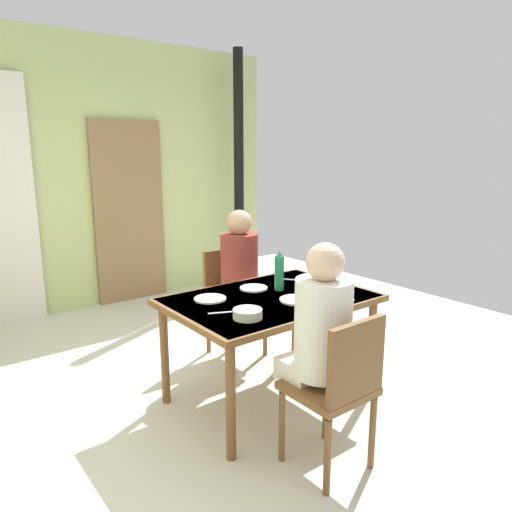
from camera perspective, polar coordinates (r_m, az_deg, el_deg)
The scene contains 19 objects.
ground_plane at distance 3.35m, azimuth -5.43°, elevation -17.35°, with size 6.83×6.83×0.00m, color silver.
wall_back at distance 5.33m, azimuth -21.27°, elevation 8.99°, with size 4.77×0.10×2.84m, color #BDCE84.
door_wooden at distance 5.48m, azimuth -15.00°, elevation 5.09°, with size 0.80×0.05×2.00m, color olive.
stove_pipe_column at distance 5.86m, azimuth -2.08°, elevation 10.06°, with size 0.12×0.12×2.84m, color black.
dining_table at distance 3.15m, azimuth 1.68°, elevation -6.20°, with size 1.31×0.91×0.73m.
chair_near_diner at distance 2.55m, azimuth 9.92°, elevation -15.02°, with size 0.40×0.40×0.87m.
chair_far_diner at distance 3.96m, azimuth -3.01°, elevation -4.69°, with size 0.40×0.40×0.87m.
person_near_diner at distance 2.51m, azimuth 7.85°, elevation -8.21°, with size 0.30×0.37×0.77m.
person_far_diner at distance 3.78m, azimuth -1.88°, elevation -1.06°, with size 0.30×0.37×0.77m.
water_bottle_green_near at distance 3.25m, azimuth 2.82°, elevation -1.92°, with size 0.07×0.07×0.27m.
serving_bowl_center at distance 2.73m, azimuth -1.02°, elevation -6.96°, with size 0.17×0.17×0.06m, color silver.
dinner_plate_near_left at distance 3.09m, azimuth -5.54°, elevation -5.14°, with size 0.21×0.21×0.01m, color white.
dinner_plate_near_right at distance 3.31m, azimuth -0.29°, elevation -3.87°, with size 0.19×0.19×0.01m, color white.
dinner_plate_far_center at distance 3.06m, azimuth 4.93°, elevation -5.28°, with size 0.22×0.22×0.01m, color white.
drinking_glass_by_near_diner at distance 2.86m, azimuth 7.06°, elevation -5.63°, with size 0.06×0.06×0.11m, color silver.
bread_plate_sliced at distance 3.30m, azimuth 7.08°, elevation -3.92°, with size 0.19×0.19×0.02m, color #DBB77A.
cutlery_knife_near at distance 3.18m, azimuth 11.40°, elevation -4.88°, with size 0.15×0.02×0.00m, color silver.
cutlery_fork_near at distance 3.55m, azimuth 3.90°, elevation -2.83°, with size 0.15×0.02×0.00m, color silver.
cutlery_knife_far at distance 2.84m, azimuth -4.29°, elevation -6.82°, with size 0.15×0.02×0.00m, color silver.
Camera 1 is at (-1.53, -2.48, 1.67)m, focal length 33.24 mm.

